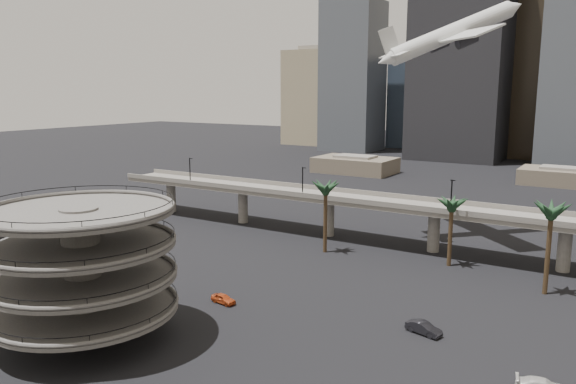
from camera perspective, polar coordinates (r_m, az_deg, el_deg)
The scene contains 9 objects.
ground at distance 68.26m, azimuth -9.88°, elevation -15.70°, with size 700.00×700.00×0.00m, color black.
parking_ramp at distance 71.21m, azimuth -20.20°, elevation -6.59°, with size 22.20×22.20×17.35m.
overpass at distance 110.82m, azimuth 9.24°, elevation -1.48°, with size 130.00×9.30×14.70m.
palm_trees at distance 95.80m, azimuth 14.65°, elevation -1.05°, with size 42.40×10.40×14.00m.
low_buildings at distance 192.63m, azimuth 21.25°, elevation 1.61°, with size 135.00×27.50×6.80m.
skyline at distance 263.94m, azimuth 26.75°, elevation 11.78°, with size 269.00×86.00×113.10m.
airborne_jet at distance 117.72m, azimuth 16.23°, elevation 15.16°, with size 24.92×25.23×14.93m.
car_a at distance 81.29m, azimuth -6.58°, elevation -10.72°, with size 1.59×3.96×1.35m, color #BD461B.
car_b at distance 73.36m, azimuth 13.62°, elevation -13.28°, with size 1.60×4.59×1.51m, color black.
Camera 1 is at (41.48, -45.28, 29.81)m, focal length 35.00 mm.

